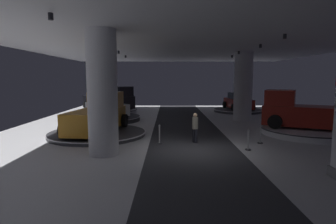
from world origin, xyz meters
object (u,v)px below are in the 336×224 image
Objects in this scene: display_platform_mid_right at (309,131)px; column_right at (244,87)px; column_left at (103,93)px; visitor_walking_near at (196,126)px; display_car_deep_right at (239,102)px; pickup_truck_deep_left at (111,100)px; display_platform_far_left at (107,118)px; pickup_truck_mid_right at (304,113)px; display_car_far_left at (107,107)px; display_platform_deep_left at (109,111)px; display_platform_deep_right at (238,110)px; pickup_truck_mid_left at (99,116)px; display_platform_mid_left at (98,133)px.

column_right is at bearing 113.21° from display_platform_mid_right.
visitor_walking_near is at bearing 27.61° from column_left.
column_right is 1.26× the size of display_car_deep_right.
pickup_truck_deep_left is 0.98× the size of display_platform_mid_right.
pickup_truck_mid_right is at bearing -22.10° from display_platform_far_left.
column_left is at bearing -122.12° from display_car_deep_right.
pickup_truck_mid_right reaches higher than visitor_walking_near.
display_platform_far_left is 10.12m from visitor_walking_near.
pickup_truck_mid_right is at bearing -22.04° from display_car_far_left.
display_car_far_left is 10.07m from visitor_walking_near.
display_platform_deep_left is at bearing -177.11° from display_car_deep_right.
pickup_truck_deep_left reaches higher than display_platform_deep_right.
column_right reaches higher than display_car_deep_right.
display_platform_far_left is at bearing 157.90° from pickup_truck_mid_right.
pickup_truck_deep_left is at bearing 158.01° from column_right.
pickup_truck_mid_left is at bearing -179.54° from display_platform_mid_right.
pickup_truck_deep_left is at bearing -176.22° from display_car_deep_right.
display_platform_far_left reaches higher than display_platform_mid_left.
pickup_truck_mid_right reaches higher than display_platform_far_left.
display_platform_deep_left is 1.05× the size of display_platform_far_left.
display_platform_mid_right is (13.58, -5.54, 0.01)m from display_platform_far_left.
pickup_truck_mid_left reaches higher than display_platform_deep_left.
column_right is 0.95× the size of display_platform_mid_left.
display_platform_deep_left is at bearing 101.32° from column_left.
display_platform_far_left is 5.77m from pickup_truck_mid_left.
pickup_truck_mid_left is at bearing -134.53° from display_platform_deep_right.
display_car_deep_right is at bearing 2.89° from display_platform_deep_left.
pickup_truck_deep_left is 11.21m from display_platform_mid_left.
column_left is 0.97× the size of display_platform_mid_right.
display_platform_deep_right is 0.89m from display_car_deep_right.
pickup_truck_deep_left is at bearing 143.21° from pickup_truck_mid_right.
pickup_truck_deep_left is 12.90m from display_car_deep_right.
display_platform_mid_left is at bearing -148.68° from column_right.
display_platform_far_left is 14.66m from display_platform_mid_right.
pickup_truck_mid_right reaches higher than display_car_far_left.
pickup_truck_deep_left is (-11.80, 4.77, -1.49)m from column_right.
display_platform_far_left is at bearing 97.71° from pickup_truck_mid_left.
display_platform_deep_right is (10.06, 15.99, -2.59)m from column_left.
column_right is at bearing 60.15° from visitor_walking_near.
display_car_deep_right is at bearing 45.55° from pickup_truck_mid_left.
visitor_walking_near is at bearing -50.73° from display_platform_far_left.
column_right reaches higher than display_platform_far_left.
display_car_deep_right is 2.75× the size of visitor_walking_near.
display_platform_mid_left is (1.73, -11.24, -0.05)m from display_platform_deep_left.
display_platform_far_left is 0.93m from display_car_far_left.
column_right reaches higher than pickup_truck_deep_left.
display_car_deep_right is (12.87, 0.85, -0.22)m from pickup_truck_deep_left.
display_platform_deep_left is at bearing 119.44° from visitor_walking_near.
display_car_deep_right reaches higher than display_platform_far_left.
display_platform_mid_right is 1.15m from pickup_truck_mid_right.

